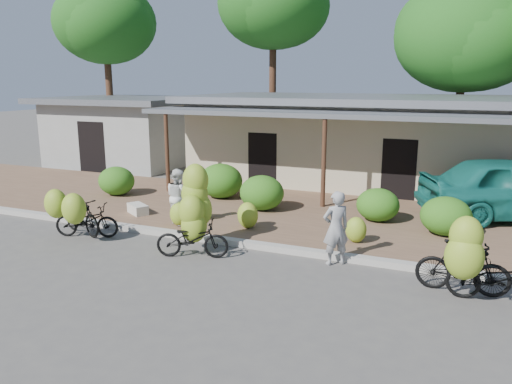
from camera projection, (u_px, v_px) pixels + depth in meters
ground at (241, 282)px, 10.03m from camera, size 100.00×100.00×0.00m
sidewalk at (312, 217)px, 14.51m from camera, size 60.00×6.00×0.12m
curb at (276, 248)px, 11.81m from camera, size 60.00×0.25×0.15m
shop_main at (357, 138)px, 19.47m from camera, size 13.00×8.50×3.35m
shop_grey at (127, 130)px, 23.73m from camera, size 7.00×6.00×3.15m
tree_back_left at (103, 21)px, 25.49m from camera, size 5.27×5.16×8.84m
tree_far_center at (270, 2)px, 24.95m from camera, size 5.65×5.56×9.86m
tree_center_right at (461, 34)px, 22.38m from camera, size 6.26×6.23×8.35m
hedge_0 at (116, 181)px, 16.92m from camera, size 1.25×1.12×0.97m
hedge_1 at (221, 181)px, 16.50m from camera, size 1.47×1.32×1.14m
hedge_2 at (262, 193)px, 14.98m from camera, size 1.35×1.21×1.05m
hedge_3 at (378, 205)px, 13.81m from camera, size 1.18×1.06×0.92m
hedge_4 at (446, 216)px, 12.56m from camera, size 1.26×1.14×0.98m
bike_far_left at (84, 218)px, 12.63m from camera, size 1.76×1.41×1.31m
bike_left at (76, 213)px, 12.89m from camera, size 1.72×1.36×1.32m
bike_center at (194, 218)px, 11.52m from camera, size 1.75×1.36×2.08m
bike_right at (464, 261)px, 9.14m from camera, size 1.71×1.18×1.67m
bike_far_right at (500, 278)px, 8.98m from camera, size 1.83×0.65×0.96m
loose_banana_a at (179, 214)px, 13.39m from camera, size 0.52×0.44×0.65m
loose_banana_b at (248, 215)px, 13.17m from camera, size 0.56×0.48×0.70m
loose_banana_c at (356, 230)px, 12.02m from camera, size 0.50×0.43×0.63m
sack_near at (196, 213)px, 14.17m from camera, size 0.94×0.67×0.30m
sack_far at (138, 209)px, 14.63m from camera, size 0.84×0.72×0.28m
vendor at (336, 228)px, 10.81m from camera, size 0.72×0.69×1.65m
bystander at (178, 196)px, 13.50m from camera, size 0.93×0.87×1.52m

